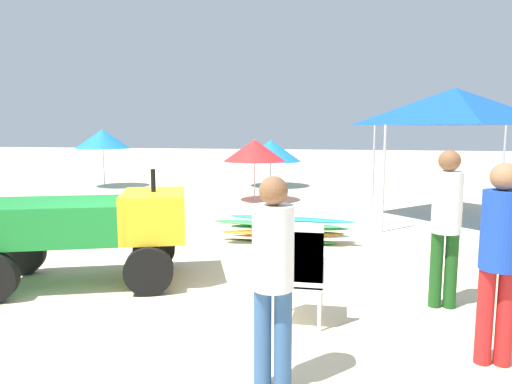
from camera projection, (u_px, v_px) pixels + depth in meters
ground at (147, 315)px, 5.14m from camera, size 80.00×80.00×0.00m
utility_cart at (91, 225)px, 6.10m from camera, size 2.80×2.00×1.50m
stacked_plastic_chairs at (300, 264)px, 4.79m from camera, size 0.48×0.48×1.11m
surfboard_pile at (285, 230)px, 8.31m from camera, size 2.58×0.79×0.48m
lifeguard_near_left at (273, 269)px, 3.57m from camera, size 0.32×0.32×1.68m
lifeguard_near_right at (446, 218)px, 5.24m from camera, size 0.32×0.32×1.79m
lifeguard_far_right at (500, 250)px, 3.95m from camera, size 0.32×0.32×1.75m
popup_canopy at (454, 107)px, 10.14m from camera, size 3.16×3.16×2.89m
beach_umbrella_left at (103, 139)px, 16.10m from camera, size 1.85×1.85×1.98m
beach_umbrella_mid at (255, 150)px, 12.94m from camera, size 1.72×1.72×1.72m
beach_umbrella_far at (271, 151)px, 16.31m from camera, size 2.12×2.12×1.62m
traffic_cone_near at (77, 211)px, 10.17m from camera, size 0.35×0.35×0.49m
cooler_box at (461, 254)px, 7.03m from camera, size 0.45×0.40×0.33m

